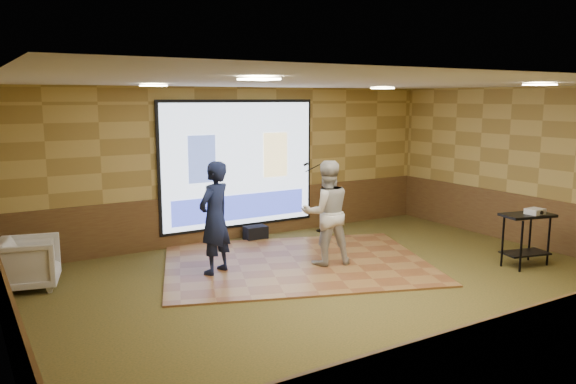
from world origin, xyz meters
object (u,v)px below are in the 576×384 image
dance_floor (296,263)px  player_right (326,213)px  projector_screen (240,166)px  duffel_bag (256,233)px  av_table (526,230)px  banquet_chair (29,263)px  player_left (215,218)px  mic_stand (320,209)px  projector (535,211)px

dance_floor → player_right: (0.38, -0.33, 0.89)m
projector_screen → duffel_bag: (0.21, -0.24, -1.34)m
dance_floor → av_table: 3.89m
dance_floor → player_right: bearing=-40.5°
av_table → banquet_chair: 7.89m
projector_screen → player_right: 2.49m
dance_floor → player_left: (-1.41, 0.17, 0.91)m
player_left → mic_stand: 3.48m
av_table → mic_stand: 4.13m
dance_floor → banquet_chair: banquet_chair is taller
projector_screen → av_table: size_ratio=3.72×
projector_screen → banquet_chair: size_ratio=3.98×
banquet_chair → dance_floor: bearing=-89.6°
projector_screen → mic_stand: projector_screen is taller
player_left → mic_stand: size_ratio=1.20×
projector_screen → player_right: (0.42, -2.39, -0.57)m
dance_floor → mic_stand: bearing=46.2°
mic_stand → player_left: bearing=-154.9°
banquet_chair → player_left: bearing=-93.2°
player_right → banquet_chair: 4.64m
av_table → duffel_bag: (-3.05, 3.90, -0.47)m
player_left → projector_screen: bearing=-154.6°
projector → player_right: bearing=146.6°
projector_screen → player_left: 2.40m
mic_stand → projector_screen: bearing=167.5°
av_table → projector: (0.08, -0.07, 0.33)m
mic_stand → player_right: bearing=-123.8°
player_left → av_table: bearing=125.5°
player_right → banquet_chair: player_right is taller
player_right → projector: (2.93, -1.83, 0.03)m
player_left → duffel_bag: bearing=-162.5°
player_left → mic_stand: player_left is taller
projector_screen → projector: projector_screen is taller
banquet_chair → duffel_bag: banquet_chair is taller
mic_stand → duffel_bag: 1.53m
projector_screen → mic_stand: size_ratio=2.23×
projector_screen → duffel_bag: projector_screen is taller
projector_screen → av_table: projector_screen is taller
player_left → duffel_bag: player_left is taller
player_right → banquet_chair: size_ratio=2.09×
player_left → player_right: (1.79, -0.50, -0.02)m
dance_floor → av_table: (3.23, -2.08, 0.60)m
player_right → projector: player_right is taller
projector_screen → mic_stand: bearing=-10.7°
player_right → duffel_bag: player_right is taller
projector_screen → banquet_chair: 4.28m
projector → mic_stand: (-1.64, 3.90, -0.45)m
projector → projector_screen: bearing=127.0°
player_right → mic_stand: player_right is taller
dance_floor → banquet_chair: bearing=166.1°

